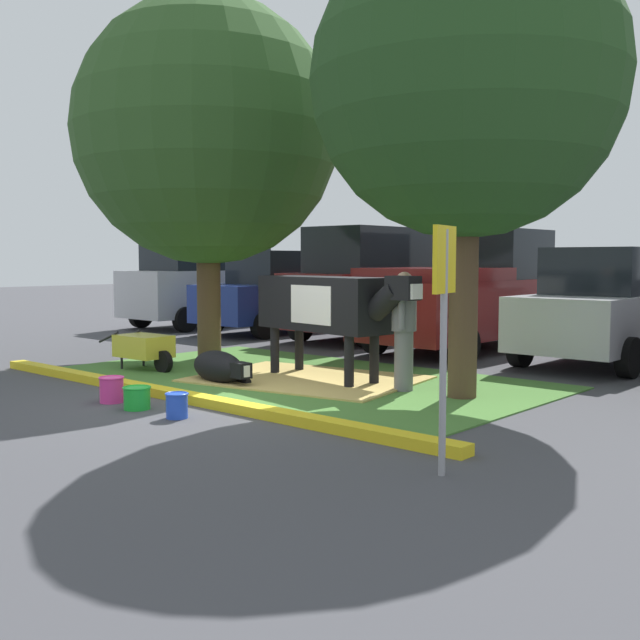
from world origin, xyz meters
TOP-DOWN VIEW (x-y plane):
  - ground_plane at (0.00, 0.00)m, footprint 80.00×80.00m
  - grass_island at (-0.48, 1.86)m, footprint 7.47×4.30m
  - curb_yellow at (-0.48, -0.44)m, footprint 8.67×0.24m
  - hay_bedding at (-0.23, 1.79)m, footprint 3.58×2.93m
  - shade_tree_left at (-3.21, 2.41)m, footprint 4.72×4.72m
  - shade_tree_right at (2.25, 2.11)m, footprint 4.00×4.00m
  - cow_holstein at (0.01, 1.98)m, footprint 3.12×1.01m
  - calf_lying at (-1.04, 0.78)m, footprint 1.33×0.63m
  - person_handler at (1.39, 2.01)m, footprint 0.34×0.48m
  - wheelbarrow at (-2.95, 0.81)m, footprint 1.61×0.63m
  - parking_sign at (3.97, -1.06)m, footprint 0.13×0.44m
  - bucket_pink at (-0.94, -1.10)m, footprint 0.32×0.32m
  - bucket_green at (-0.33, -1.14)m, footprint 0.34×0.34m
  - bucket_blue at (0.45, -1.14)m, footprint 0.27×0.27m
  - suv_dark_grey at (-8.50, 6.76)m, footprint 2.15×4.61m
  - sedan_blue at (-5.81, 6.85)m, footprint 2.05×4.41m
  - suv_black at (-3.09, 7.20)m, footprint 2.15×4.61m
  - pickup_truck_maroon at (-0.41, 6.87)m, footprint 2.25×5.41m
  - sedan_silver at (2.38, 6.72)m, footprint 2.05×4.41m

SIDE VIEW (x-z plane):
  - ground_plane at x=0.00m, z-range 0.00..0.00m
  - grass_island at x=-0.48m, z-range 0.00..0.02m
  - hay_bedding at x=-0.23m, z-range 0.01..0.04m
  - curb_yellow at x=-0.48m, z-range 0.00..0.12m
  - bucket_green at x=-0.33m, z-range 0.01..0.29m
  - bucket_blue at x=0.45m, z-range 0.01..0.30m
  - bucket_pink at x=-0.94m, z-range 0.01..0.34m
  - calf_lying at x=-1.04m, z-range 0.00..0.48m
  - wheelbarrow at x=-2.95m, z-range 0.07..0.70m
  - person_handler at x=1.39m, z-range 0.06..1.72m
  - sedan_blue at x=-5.81m, z-range -0.03..1.99m
  - sedan_silver at x=2.38m, z-range -0.03..1.99m
  - pickup_truck_maroon at x=-0.41m, z-range -0.10..2.32m
  - cow_holstein at x=0.01m, z-range 0.34..1.95m
  - suv_dark_grey at x=-8.50m, z-range 0.01..2.53m
  - suv_black at x=-3.09m, z-range 0.01..2.53m
  - parking_sign at x=3.97m, z-range 0.43..2.54m
  - shade_tree_right at x=2.25m, z-range 1.03..7.11m
  - shade_tree_left at x=-3.21m, z-range 0.85..7.29m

